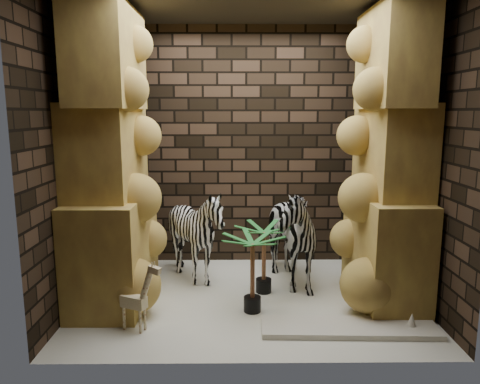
{
  "coord_description": "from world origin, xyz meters",
  "views": [
    {
      "loc": [
        -0.13,
        -4.48,
        1.94
      ],
      "look_at": [
        -0.09,
        0.15,
        1.12
      ],
      "focal_mm": 33.58,
      "sensor_mm": 36.0,
      "label": 1
    }
  ],
  "objects_px": {
    "surfboard": "(349,328)",
    "zebra_left": "(196,239)",
    "giraffe_toy": "(133,294)",
    "zebra_right": "(283,225)",
    "palm_front": "(264,258)",
    "palm_back": "(252,273)"
  },
  "relations": [
    {
      "from": "zebra_left",
      "to": "palm_front",
      "type": "xyz_separation_m",
      "value": [
        0.76,
        -0.32,
        -0.12
      ]
    },
    {
      "from": "giraffe_toy",
      "to": "surfboard",
      "type": "relative_size",
      "value": 0.43
    },
    {
      "from": "palm_back",
      "to": "zebra_right",
      "type": "bearing_deg",
      "value": 63.99
    },
    {
      "from": "zebra_right",
      "to": "surfboard",
      "type": "bearing_deg",
      "value": -83.14
    },
    {
      "from": "zebra_right",
      "to": "surfboard",
      "type": "xyz_separation_m",
      "value": [
        0.49,
        -1.16,
        -0.66
      ]
    },
    {
      "from": "palm_front",
      "to": "surfboard",
      "type": "distance_m",
      "value": 1.2
    },
    {
      "from": "zebra_left",
      "to": "surfboard",
      "type": "bearing_deg",
      "value": -27.35
    },
    {
      "from": "giraffe_toy",
      "to": "palm_front",
      "type": "distance_m",
      "value": 1.49
    },
    {
      "from": "giraffe_toy",
      "to": "surfboard",
      "type": "bearing_deg",
      "value": 23.19
    },
    {
      "from": "zebra_right",
      "to": "palm_front",
      "type": "bearing_deg",
      "value": -146.15
    },
    {
      "from": "palm_back",
      "to": "surfboard",
      "type": "relative_size",
      "value": 0.5
    },
    {
      "from": "zebra_left",
      "to": "palm_back",
      "type": "relative_size",
      "value": 1.41
    },
    {
      "from": "giraffe_toy",
      "to": "palm_back",
      "type": "height_order",
      "value": "palm_back"
    },
    {
      "from": "palm_back",
      "to": "palm_front",
      "type": "bearing_deg",
      "value": 73.66
    },
    {
      "from": "zebra_right",
      "to": "zebra_left",
      "type": "distance_m",
      "value": 1.0
    },
    {
      "from": "surfboard",
      "to": "palm_back",
      "type": "bearing_deg",
      "value": 156.81
    },
    {
      "from": "zebra_left",
      "to": "surfboard",
      "type": "xyz_separation_m",
      "value": [
        1.48,
        -1.21,
        -0.48
      ]
    },
    {
      "from": "zebra_left",
      "to": "zebra_right",
      "type": "bearing_deg",
      "value": 8.91
    },
    {
      "from": "surfboard",
      "to": "zebra_left",
      "type": "bearing_deg",
      "value": 142.63
    },
    {
      "from": "zebra_left",
      "to": "surfboard",
      "type": "height_order",
      "value": "zebra_left"
    },
    {
      "from": "zebra_left",
      "to": "palm_back",
      "type": "xyz_separation_m",
      "value": [
        0.62,
        -0.8,
        -0.11
      ]
    },
    {
      "from": "zebra_left",
      "to": "giraffe_toy",
      "type": "height_order",
      "value": "zebra_left"
    }
  ]
}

